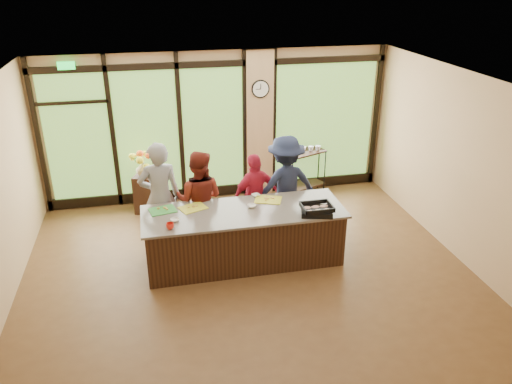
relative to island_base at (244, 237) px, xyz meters
name	(u,v)px	position (x,y,z in m)	size (l,w,h in m)	color
floor	(248,270)	(0.00, -0.30, -0.44)	(7.00, 7.00, 0.00)	brown
ceiling	(246,83)	(0.00, -0.30, 2.56)	(7.00, 7.00, 0.00)	white
back_wall	(218,127)	(0.00, 2.70, 1.06)	(7.00, 7.00, 0.00)	tan
right_wall	(459,166)	(3.50, -0.30, 1.06)	(6.00, 6.00, 0.00)	tan
window_wall	(226,132)	(0.16, 2.65, 0.95)	(6.90, 0.12, 3.00)	tan
island_base	(244,237)	(0.00, 0.00, 0.00)	(3.10, 1.00, 0.88)	black
countertop	(244,212)	(0.00, 0.00, 0.46)	(3.20, 1.10, 0.04)	gray
wall_clock	(260,89)	(0.85, 2.57, 1.81)	(0.36, 0.04, 0.36)	black
cook_left	(160,197)	(-1.27, 0.73, 0.51)	(0.70, 0.46, 1.91)	gray
cook_midleft	(199,199)	(-0.63, 0.69, 0.42)	(0.84, 0.65, 1.72)	maroon
cook_midright	(255,196)	(0.36, 0.82, 0.33)	(0.91, 0.38, 1.55)	#A81932
cook_right	(285,185)	(0.92, 0.87, 0.47)	(1.17, 0.67, 1.81)	#181E36
roasting_pan	(317,211)	(1.09, -0.35, 0.52)	(0.48, 0.37, 0.08)	black
mixing_bowl	(315,212)	(1.06, -0.36, 0.52)	(0.29, 0.29, 0.07)	silver
cutting_board_left	(163,210)	(-1.25, 0.28, 0.49)	(0.41, 0.31, 0.01)	#338D35
cutting_board_center	(193,208)	(-0.78, 0.26, 0.49)	(0.41, 0.31, 0.01)	gold
cutting_board_right	(268,200)	(0.47, 0.30, 0.49)	(0.43, 0.32, 0.01)	gold
prep_bowl_near	(175,220)	(-1.09, -0.13, 0.50)	(0.14, 0.14, 0.04)	white
prep_bowl_mid	(252,206)	(0.15, 0.10, 0.50)	(0.14, 0.14, 0.04)	white
prep_bowl_far	(256,195)	(0.30, 0.49, 0.50)	(0.14, 0.14, 0.03)	white
red_ramekin	(170,226)	(-1.17, -0.36, 0.53)	(0.12, 0.12, 0.09)	red
flower_stand	(146,194)	(-1.53, 2.20, -0.06)	(0.38, 0.38, 0.77)	black
flower_vase	(143,169)	(-1.53, 2.20, 0.47)	(0.28, 0.28, 0.29)	olive
bar_cart	(306,165)	(1.80, 2.39, 0.19)	(0.88, 0.69, 1.05)	black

